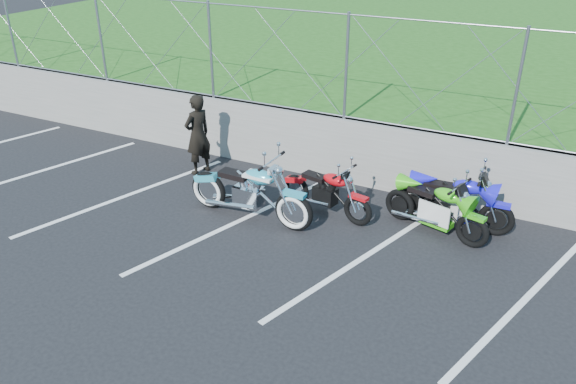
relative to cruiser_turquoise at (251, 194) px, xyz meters
The scene contains 10 objects.
ground 1.38m from the cruiser_turquoise, 98.15° to the right, with size 90.00×90.00×0.00m, color black.
retaining_wall 2.24m from the cruiser_turquoise, 94.70° to the left, with size 30.00×0.22×1.30m, color slate.
grass_field 12.23m from the cruiser_turquoise, 90.86° to the left, with size 30.00×20.00×1.30m, color #1D4D14.
chain_link_fence 2.87m from the cruiser_turquoise, 94.70° to the left, with size 28.00×0.03×2.00m.
parking_lines 1.16m from the cruiser_turquoise, 15.20° to the right, with size 18.29×4.31×0.01m.
cruiser_turquoise is the anchor object (origin of this frame).
naked_orange 1.36m from the cruiser_turquoise, 34.54° to the left, with size 1.88×0.65×0.95m.
sportbike_green 3.17m from the cruiser_turquoise, 17.88° to the left, with size 1.89×0.74×1.00m.
sportbike_blue 3.51m from the cruiser_turquoise, 22.17° to the left, with size 2.02×0.72×1.05m.
person_standing 2.32m from the cruiser_turquoise, 147.85° to the left, with size 0.61×0.40×1.67m, color black.
Camera 1 is at (4.67, -6.21, 4.93)m, focal length 35.00 mm.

